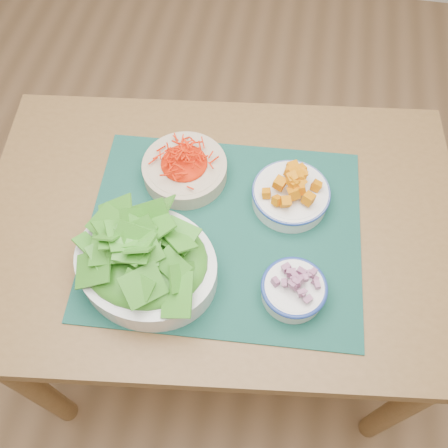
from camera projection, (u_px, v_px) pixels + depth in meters
name	position (u px, v px, depth m)	size (l,w,h in m)	color
ground	(168.00, 322.00, 1.79)	(4.00, 4.00, 0.00)	#99704A
table	(221.00, 244.00, 1.22)	(1.17, 0.85, 0.75)	brown
placemat	(224.00, 231.00, 1.11)	(0.60, 0.49, 0.00)	#0C312A
carrot_bowl	(185.00, 167.00, 1.16)	(0.20, 0.20, 0.07)	#C8B595
squash_bowl	(291.00, 192.00, 1.11)	(0.20, 0.20, 0.09)	white
lettuce_bowl	(145.00, 260.00, 1.00)	(0.35, 0.32, 0.13)	silver
onion_bowl	(294.00, 288.00, 1.00)	(0.17, 0.17, 0.07)	silver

